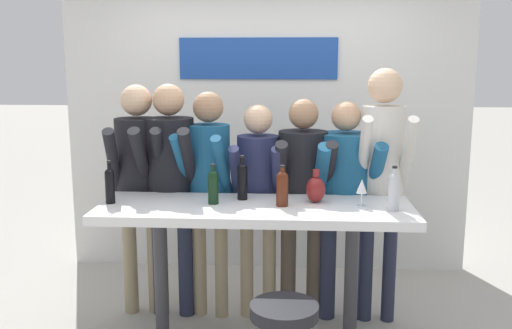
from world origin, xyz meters
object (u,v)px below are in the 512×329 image
object	(u,v)px
person_far_left	(139,173)
wine_bottle_3	(110,184)
person_right	(344,189)
wine_bottle_1	(282,187)
wine_glass_0	(362,187)
tasting_table	(255,229)
person_far_right	(382,164)
wine_bottle_4	(242,180)
person_left	(170,175)
decorative_vase	(316,189)
wine_bottle_2	(394,190)
person_center	(258,187)
person_center_left	(209,178)
person_center_right	(303,186)
wine_bottle_0	(213,185)

from	to	relation	value
person_far_left	wine_bottle_3	size ratio (longest dim) A/B	6.16
person_right	wine_bottle_1	size ratio (longest dim) A/B	6.11
wine_bottle_3	person_far_left	bearing A→B (deg)	83.79
wine_glass_0	tasting_table	bearing A→B (deg)	-178.19
person_far_right	wine_bottle_4	distance (m)	1.02
person_left	decorative_vase	size ratio (longest dim) A/B	7.94
person_left	wine_bottle_2	bearing A→B (deg)	-19.00
wine_bottle_3	wine_bottle_1	bearing A→B (deg)	-0.21
person_far_right	wine_bottle_2	distance (m)	0.54
wine_glass_0	decorative_vase	world-z (taller)	decorative_vase
tasting_table	wine_bottle_1	xyz separation A→B (m)	(0.17, -0.00, 0.28)
wine_glass_0	decorative_vase	distance (m)	0.30
wine_bottle_1	wine_bottle_4	size ratio (longest dim) A/B	0.89
person_center	wine_glass_0	xyz separation A→B (m)	(0.69, -0.47, 0.11)
person_center_left	wine_bottle_4	size ratio (longest dim) A/B	5.67
person_left	wine_bottle_2	size ratio (longest dim) A/B	6.19
person_center_right	wine_bottle_3	size ratio (longest dim) A/B	5.81
person_right	wine_bottle_1	bearing A→B (deg)	-136.10
person_far_right	tasting_table	bearing A→B (deg)	-149.96
person_center_left	wine_bottle_4	xyz separation A→B (m)	(0.27, -0.32, 0.06)
person_right	wine_bottle_2	bearing A→B (deg)	-71.49
person_right	wine_glass_0	xyz separation A→B (m)	(0.06, -0.48, 0.12)
person_center	tasting_table	bearing A→B (deg)	-88.23
tasting_table	wine_bottle_0	xyz separation A→B (m)	(-0.27, 0.03, 0.28)
wine_bottle_2	wine_bottle_4	size ratio (longest dim) A/B	0.94
person_left	person_center_right	xyz separation A→B (m)	(0.97, 0.02, -0.07)
wine_bottle_1	tasting_table	bearing A→B (deg)	179.52
wine_bottle_1	wine_bottle_2	bearing A→B (deg)	-5.53
person_far_left	person_center_right	xyz separation A→B (m)	(1.21, -0.01, -0.07)
person_center_right	wine_bottle_1	xyz separation A→B (m)	(-0.14, -0.50, 0.10)
wine_bottle_1	wine_bottle_3	bearing A→B (deg)	179.79
wine_bottle_0	wine_bottle_1	distance (m)	0.45
person_left	wine_bottle_0	bearing A→B (deg)	-49.10
person_far_left	person_center_right	size ratio (longest dim) A/B	1.06
wine_bottle_0	wine_bottle_1	size ratio (longest dim) A/B	0.99
person_center_left	wine_bottle_4	distance (m)	0.42
person_center	decorative_vase	bearing A→B (deg)	-42.57
wine_bottle_1	wine_bottle_2	distance (m)	0.69
person_left	wine_bottle_1	size ratio (longest dim) A/B	6.57
person_left	person_center_right	world-z (taller)	person_left
tasting_table	wine_bottle_3	world-z (taller)	wine_bottle_3
tasting_table	wine_bottle_1	bearing A→B (deg)	-0.48
person_left	wine_bottle_1	world-z (taller)	person_left
tasting_table	person_center_right	bearing A→B (deg)	57.73
wine_bottle_4	wine_bottle_0	bearing A→B (deg)	-144.44
person_far_left	wine_bottle_2	distance (m)	1.85
person_left	wine_glass_0	world-z (taller)	person_left
wine_bottle_1	wine_glass_0	xyz separation A→B (m)	(0.51, 0.02, -0.00)
person_center_left	wine_glass_0	xyz separation A→B (m)	(1.05, -0.45, 0.05)
person_center	person_right	world-z (taller)	person_right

